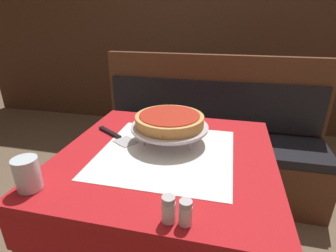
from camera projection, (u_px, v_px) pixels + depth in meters
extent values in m
cube|color=red|center=(166.00, 156.00, 1.10)|extent=(0.88, 0.88, 0.03)
cube|color=white|center=(166.00, 152.00, 1.09)|extent=(0.55, 0.55, 0.00)
cube|color=red|center=(166.00, 174.00, 1.14)|extent=(0.87, 0.87, 0.16)
cube|color=#4C331E|center=(120.00, 169.00, 1.69)|extent=(0.05, 0.05, 0.72)
cube|color=#4C331E|center=(250.00, 186.00, 1.52)|extent=(0.05, 0.05, 0.72)
cube|color=#1E6B33|center=(186.00, 73.00, 2.65)|extent=(0.77, 0.77, 0.03)
cube|color=white|center=(186.00, 72.00, 2.64)|extent=(0.48, 0.48, 0.00)
cube|color=#1E6B33|center=(186.00, 82.00, 2.68)|extent=(0.76, 0.76, 0.15)
cube|color=#4C331E|center=(144.00, 117.00, 2.55)|extent=(0.05, 0.05, 0.72)
cube|color=#4C331E|center=(216.00, 123.00, 2.41)|extent=(0.05, 0.05, 0.72)
cube|color=#4C331E|center=(162.00, 97.00, 3.18)|extent=(0.05, 0.05, 0.72)
cube|color=#4C331E|center=(220.00, 101.00, 3.03)|extent=(0.05, 0.05, 0.72)
cube|color=brown|center=(206.00, 167.00, 2.02)|extent=(1.66, 0.48, 0.39)
cube|color=black|center=(208.00, 141.00, 1.93)|extent=(1.63, 0.47, 0.06)
cube|color=brown|center=(213.00, 92.00, 2.00)|extent=(1.66, 0.06, 0.56)
cube|color=black|center=(212.00, 104.00, 2.00)|extent=(1.59, 0.02, 0.36)
cube|color=#4C2D1E|center=(212.00, 23.00, 2.84)|extent=(6.00, 0.04, 2.40)
cylinder|color=#ADADB2|center=(175.00, 126.00, 1.27)|extent=(0.01, 0.01, 0.06)
cylinder|color=#ADADB2|center=(144.00, 139.00, 1.14)|extent=(0.01, 0.01, 0.06)
cylinder|color=#ADADB2|center=(190.00, 143.00, 1.10)|extent=(0.01, 0.01, 0.06)
cylinder|color=#ADADB2|center=(170.00, 129.00, 1.16)|extent=(0.23, 0.23, 0.01)
cylinder|color=silver|center=(170.00, 128.00, 1.16)|extent=(0.33, 0.33, 0.01)
cylinder|color=silver|center=(170.00, 127.00, 1.15)|extent=(0.34, 0.34, 0.01)
cylinder|color=tan|center=(170.00, 121.00, 1.14)|extent=(0.30, 0.30, 0.05)
cylinder|color=#B22819|center=(170.00, 115.00, 1.13)|extent=(0.26, 0.26, 0.01)
cube|color=#BCBCC1|center=(126.00, 142.00, 1.18)|extent=(0.12, 0.12, 0.00)
cube|color=black|center=(110.00, 132.00, 1.26)|extent=(0.15, 0.11, 0.01)
cylinder|color=silver|center=(27.00, 174.00, 0.84)|extent=(0.08, 0.08, 0.11)
cylinder|color=silver|center=(168.00, 212.00, 0.72)|extent=(0.04, 0.04, 0.06)
cylinder|color=#B7B7BC|center=(168.00, 200.00, 0.70)|extent=(0.04, 0.04, 0.02)
cylinder|color=silver|center=(185.00, 215.00, 0.71)|extent=(0.04, 0.04, 0.06)
cylinder|color=#B7B7BC|center=(186.00, 204.00, 0.69)|extent=(0.04, 0.04, 0.02)
cube|color=black|center=(195.00, 72.00, 2.54)|extent=(0.13, 0.13, 0.03)
cylinder|color=black|center=(196.00, 65.00, 2.51)|extent=(0.01, 0.01, 0.11)
cylinder|color=gold|center=(196.00, 65.00, 2.56)|extent=(0.04, 0.04, 0.09)
cylinder|color=white|center=(195.00, 67.00, 2.48)|extent=(0.04, 0.04, 0.09)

